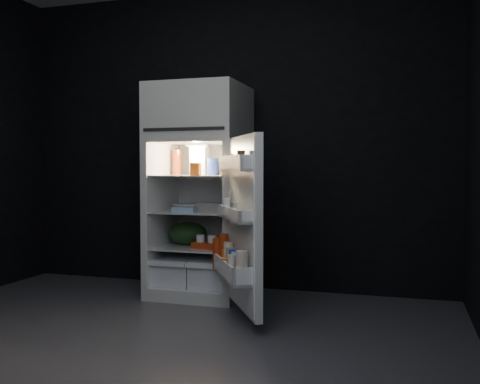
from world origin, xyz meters
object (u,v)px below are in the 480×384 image
(milk_jug, at_px, (199,161))
(egg_carton, at_px, (215,207))
(refrigerator, at_px, (201,183))
(fridge_door, at_px, (240,226))
(yogurt_tray, at_px, (207,245))

(milk_jug, xyz_separation_m, egg_carton, (0.19, -0.13, -0.38))
(refrigerator, bearing_deg, fridge_door, -50.86)
(milk_jug, height_order, egg_carton, milk_jug)
(egg_carton, bearing_deg, milk_jug, 164.51)
(milk_jug, relative_size, egg_carton, 0.81)
(fridge_door, bearing_deg, egg_carton, 123.61)
(refrigerator, xyz_separation_m, milk_jug, (-0.03, 0.05, 0.19))
(fridge_door, distance_m, egg_carton, 0.74)
(refrigerator, height_order, milk_jug, refrigerator)
(fridge_door, xyz_separation_m, milk_jug, (-0.60, 0.74, 0.47))
(refrigerator, bearing_deg, yogurt_tray, -53.98)
(refrigerator, xyz_separation_m, egg_carton, (0.16, -0.08, -0.19))
(fridge_door, relative_size, milk_jug, 5.08)
(fridge_door, distance_m, yogurt_tray, 0.72)
(milk_jug, relative_size, yogurt_tray, 1.00)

